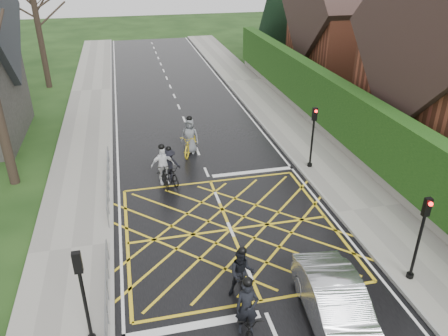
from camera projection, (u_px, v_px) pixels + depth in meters
name	position (u px, v px, depth m)	size (l,w,h in m)	color
ground	(231.00, 230.00, 17.20)	(120.00, 120.00, 0.00)	black
road	(231.00, 229.00, 17.19)	(9.00, 80.00, 0.01)	black
sidewalk_right	(369.00, 209.00, 18.37)	(3.00, 80.00, 0.15)	gray
sidewalk_left	(72.00, 249.00, 15.95)	(3.00, 80.00, 0.15)	gray
stone_wall	(342.00, 143.00, 23.80)	(0.50, 38.00, 0.70)	slate
hedge	(346.00, 113.00, 23.00)	(0.90, 38.00, 2.80)	black
house_far	(360.00, 27.00, 33.78)	(9.80, 8.80, 10.30)	brown
conifer	(277.00, 7.00, 39.62)	(4.60, 4.60, 10.00)	black
railing_south	(106.00, 296.00, 12.87)	(0.05, 5.04, 1.03)	slate
railing_north	(108.00, 178.00, 19.37)	(0.05, 6.04, 1.03)	slate
traffic_light_ne	(312.00, 138.00, 21.10)	(0.24, 0.31, 3.21)	black
traffic_light_se	(419.00, 240.00, 13.82)	(0.24, 0.31, 3.21)	black
traffic_light_sw	(85.00, 299.00, 11.52)	(0.24, 0.31, 3.21)	black
cyclist_rear	(247.00, 316.00, 12.32)	(1.04, 2.14, 1.99)	black
cyclist_back	(242.00, 278.00, 13.67)	(0.94, 1.92, 1.86)	black
cyclist_mid	(170.00, 169.00, 20.44)	(1.20, 1.95, 1.79)	black
cyclist_front	(163.00, 170.00, 20.17)	(1.13, 2.06, 2.02)	black
cyclist_lead	(190.00, 140.00, 23.20)	(1.54, 2.29, 2.10)	gold
car	(337.00, 307.00, 12.54)	(1.53, 4.40, 1.45)	silver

